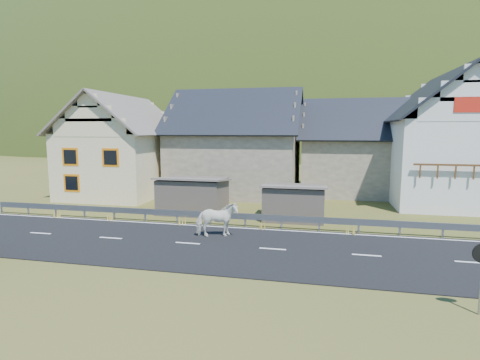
# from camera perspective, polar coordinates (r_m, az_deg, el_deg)

# --- Properties ---
(ground) EXTENTS (160.00, 160.00, 0.00)m
(ground) POSITION_cam_1_polar(r_m,az_deg,el_deg) (17.95, -7.95, -9.64)
(ground) COLOR #3C4114
(ground) RESTS_ON ground
(road) EXTENTS (60.00, 7.00, 0.04)m
(road) POSITION_cam_1_polar(r_m,az_deg,el_deg) (17.94, -7.96, -9.58)
(road) COLOR black
(road) RESTS_ON ground
(lane_markings) EXTENTS (60.00, 6.60, 0.01)m
(lane_markings) POSITION_cam_1_polar(r_m,az_deg,el_deg) (17.94, -7.96, -9.50)
(lane_markings) COLOR silver
(lane_markings) RESTS_ON road
(guardrail) EXTENTS (28.10, 0.09, 0.75)m
(guardrail) POSITION_cam_1_polar(r_m,az_deg,el_deg) (21.17, -4.53, -5.34)
(guardrail) COLOR #93969B
(guardrail) RESTS_ON ground
(shed_left) EXTENTS (4.30, 3.30, 2.40)m
(shed_left) POSITION_cam_1_polar(r_m,az_deg,el_deg) (24.31, -7.14, -2.40)
(shed_left) COLOR brown
(shed_left) RESTS_ON ground
(shed_right) EXTENTS (3.80, 2.90, 2.20)m
(shed_right) POSITION_cam_1_polar(r_m,az_deg,el_deg) (22.53, 8.25, -3.47)
(shed_right) COLOR brown
(shed_right) RESTS_ON ground
(house_cream) EXTENTS (7.80, 9.80, 8.30)m
(house_cream) POSITION_cam_1_polar(r_m,az_deg,el_deg) (32.32, -17.49, 5.59)
(house_cream) COLOR beige
(house_cream) RESTS_ON ground
(house_stone_a) EXTENTS (10.80, 9.80, 8.90)m
(house_stone_a) POSITION_cam_1_polar(r_m,az_deg,el_deg) (31.85, -0.42, 6.42)
(house_stone_a) COLOR tan
(house_stone_a) RESTS_ON ground
(house_stone_b) EXTENTS (9.80, 8.80, 8.10)m
(house_stone_b) POSITION_cam_1_polar(r_m,az_deg,el_deg) (33.21, 17.54, 5.43)
(house_stone_b) COLOR tan
(house_stone_b) RESTS_ON ground
(house_white) EXTENTS (8.80, 10.80, 9.70)m
(house_white) POSITION_cam_1_polar(r_m,az_deg,el_deg) (31.38, 29.14, 6.22)
(house_white) COLOR silver
(house_white) RESTS_ON ground
(mountain) EXTENTS (440.00, 280.00, 260.00)m
(mountain) POSITION_cam_1_polar(r_m,az_deg,el_deg) (197.69, 11.91, 0.11)
(mountain) COLOR #203411
(mountain) RESTS_ON ground
(conifer_patch) EXTENTS (76.00, 50.00, 28.00)m
(conifer_patch) POSITION_cam_1_polar(r_m,az_deg,el_deg) (140.05, -13.65, 7.70)
(conifer_patch) COLOR black
(conifer_patch) RESTS_ON ground
(horse) EXTENTS (1.57, 2.26, 1.74)m
(horse) POSITION_cam_1_polar(r_m,az_deg,el_deg) (18.65, -3.57, -6.02)
(horse) COLOR white
(horse) RESTS_ON road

